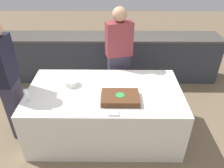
% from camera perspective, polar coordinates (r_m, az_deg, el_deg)
% --- Properties ---
extents(ground_plane, '(14.00, 14.00, 0.00)m').
position_cam_1_polar(ground_plane, '(3.43, -1.76, -12.23)').
color(ground_plane, '#7A664C').
extents(back_counter, '(4.40, 0.58, 0.92)m').
position_cam_1_polar(back_counter, '(4.50, -1.15, 7.01)').
color(back_counter, '#333842').
rests_on(back_counter, ground_plane).
extents(dining_table, '(2.08, 1.12, 0.77)m').
position_cam_1_polar(dining_table, '(3.17, -1.88, -7.34)').
color(dining_table, white).
rests_on(dining_table, ground_plane).
extents(cake, '(0.51, 0.37, 0.08)m').
position_cam_1_polar(cake, '(2.74, 2.13, -3.57)').
color(cake, '#B7B2AD').
rests_on(cake, dining_table).
extents(plate_stack, '(0.20, 0.20, 0.08)m').
position_cam_1_polar(plate_stack, '(3.07, -10.54, 0.38)').
color(plate_stack, white).
rests_on(plate_stack, dining_table).
extents(wine_glass, '(0.06, 0.06, 0.17)m').
position_cam_1_polar(wine_glass, '(2.86, -21.39, -2.32)').
color(wine_glass, white).
rests_on(wine_glass, dining_table).
extents(side_plate_near_cake, '(0.18, 0.18, 0.00)m').
position_cam_1_polar(side_plate_near_cake, '(3.01, 0.55, -0.57)').
color(side_plate_near_cake, white).
rests_on(side_plate_near_cake, dining_table).
extents(utensil_pile, '(0.13, 0.09, 0.02)m').
position_cam_1_polar(utensil_pile, '(2.54, 0.40, -7.66)').
color(utensil_pile, white).
rests_on(utensil_pile, dining_table).
extents(person_cutting_cake, '(0.44, 0.30, 1.67)m').
position_cam_1_polar(person_cutting_cake, '(3.55, 1.78, 6.93)').
color(person_cutting_cake, '#383347').
rests_on(person_cutting_cake, ground_plane).
extents(person_seated_left, '(0.21, 0.36, 1.72)m').
position_cam_1_polar(person_seated_left, '(3.17, -25.44, 0.68)').
color(person_seated_left, '#383347').
rests_on(person_seated_left, ground_plane).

